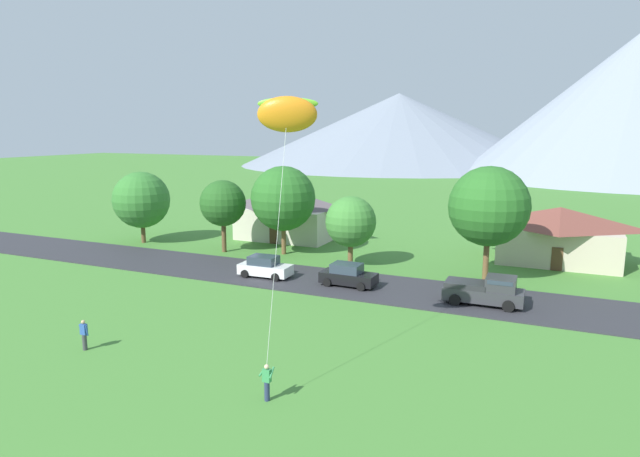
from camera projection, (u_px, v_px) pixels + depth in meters
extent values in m
cube|color=#2D2D33|center=(367.00, 286.00, 40.98)|extent=(160.00, 7.33, 0.08)
cone|color=gray|center=(398.00, 129.00, 180.02)|extent=(103.75, 103.75, 23.33)
cube|color=beige|center=(558.00, 244.00, 48.50)|extent=(9.94, 6.96, 3.18)
pyramid|color=brown|center=(560.00, 217.00, 48.06)|extent=(10.73, 7.51, 1.75)
cube|color=brown|center=(557.00, 259.00, 45.46)|extent=(0.90, 0.06, 2.00)
cube|color=beige|center=(290.00, 222.00, 59.38)|extent=(9.93, 7.31, 3.37)
pyramid|color=#564C51|center=(289.00, 199.00, 58.92)|extent=(10.73, 7.89, 1.85)
cube|color=brown|center=(273.00, 234.00, 56.21)|extent=(0.90, 0.06, 2.00)
cylinder|color=brown|center=(350.00, 253.00, 47.05)|extent=(0.44, 0.44, 2.27)
sphere|color=#3D7F33|center=(351.00, 222.00, 46.55)|extent=(4.37, 4.37, 4.37)
cylinder|color=brown|center=(486.00, 258.00, 42.37)|extent=(0.44, 0.44, 3.58)
sphere|color=#286623|center=(489.00, 206.00, 41.63)|extent=(6.16, 6.16, 6.16)
cylinder|color=brown|center=(284.00, 238.00, 51.51)|extent=(0.44, 0.44, 3.04)
sphere|color=#286623|center=(283.00, 198.00, 50.83)|extent=(6.07, 6.07, 6.07)
cylinder|color=brown|center=(143.00, 232.00, 56.83)|extent=(0.44, 0.44, 2.33)
sphere|color=#33752D|center=(141.00, 200.00, 56.23)|extent=(5.82, 5.82, 5.82)
cylinder|color=brown|center=(224.00, 236.00, 52.46)|extent=(0.44, 0.44, 3.10)
sphere|color=#23561E|center=(223.00, 203.00, 51.88)|extent=(4.40, 4.40, 4.40)
cube|color=white|center=(265.00, 269.00, 43.43)|extent=(4.25, 1.92, 0.80)
cube|color=#2D3847|center=(264.00, 260.00, 43.35)|extent=(2.25, 1.65, 0.68)
cylinder|color=black|center=(286.00, 272.00, 43.81)|extent=(0.65, 0.26, 0.64)
cylinder|color=black|center=(275.00, 277.00, 42.13)|extent=(0.65, 0.26, 0.64)
cylinder|color=black|center=(256.00, 268.00, 44.82)|extent=(0.65, 0.26, 0.64)
cylinder|color=black|center=(245.00, 274.00, 43.14)|extent=(0.65, 0.26, 0.64)
cube|color=black|center=(349.00, 278.00, 40.95)|extent=(4.24, 1.89, 0.80)
cube|color=#2D3847|center=(347.00, 268.00, 40.88)|extent=(2.23, 1.63, 0.68)
cylinder|color=black|center=(370.00, 280.00, 41.25)|extent=(0.65, 0.25, 0.64)
cylinder|color=black|center=(361.00, 287.00, 39.62)|extent=(0.65, 0.25, 0.64)
cylinder|color=black|center=(337.00, 276.00, 42.39)|extent=(0.65, 0.25, 0.64)
cylinder|color=black|center=(327.00, 282.00, 40.75)|extent=(0.65, 0.25, 0.64)
cube|color=#333338|center=(483.00, 294.00, 36.58)|extent=(5.23, 2.08, 0.84)
cube|color=#333338|center=(501.00, 284.00, 36.00)|extent=(1.93, 1.87, 0.90)
cube|color=#2D3847|center=(501.00, 280.00, 35.95)|extent=(1.65, 1.91, 0.28)
cube|color=#28282C|center=(466.00, 284.00, 36.92)|extent=(2.73, 2.00, 0.36)
cylinder|color=black|center=(511.00, 297.00, 36.90)|extent=(0.76, 0.29, 0.76)
cylinder|color=black|center=(508.00, 306.00, 35.05)|extent=(0.76, 0.29, 0.76)
cylinder|color=black|center=(460.00, 292.00, 38.21)|extent=(0.76, 0.29, 0.76)
cylinder|color=black|center=(455.00, 300.00, 36.37)|extent=(0.76, 0.29, 0.76)
cylinder|color=navy|center=(267.00, 391.00, 23.73)|extent=(0.24, 0.24, 0.88)
cube|color=#388E51|center=(267.00, 375.00, 23.60)|extent=(0.36, 0.22, 0.58)
sphere|color=beige|center=(267.00, 367.00, 23.53)|extent=(0.21, 0.21, 0.21)
cylinder|color=#388E51|center=(263.00, 371.00, 23.72)|extent=(0.18, 0.55, 0.37)
cylinder|color=#388E51|center=(272.00, 373.00, 23.54)|extent=(0.18, 0.55, 0.37)
ellipsoid|color=orange|center=(287.00, 114.00, 24.92)|extent=(3.02, 2.18, 1.81)
ellipsoid|color=#72D133|center=(288.00, 104.00, 25.22)|extent=(2.75, 1.44, 0.62)
cylinder|color=silver|center=(277.00, 237.00, 24.23)|extent=(0.66, 3.44, 10.81)
cylinder|color=#3D3D42|center=(85.00, 342.00, 29.20)|extent=(0.24, 0.24, 0.88)
cube|color=#2D51A3|center=(84.00, 329.00, 29.07)|extent=(0.36, 0.22, 0.58)
sphere|color=tan|center=(83.00, 322.00, 28.99)|extent=(0.21, 0.21, 0.21)
cylinder|color=#2D51A3|center=(81.00, 329.00, 29.16)|extent=(0.12, 0.18, 0.59)
cylinder|color=#2D51A3|center=(87.00, 331.00, 28.99)|extent=(0.12, 0.18, 0.59)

